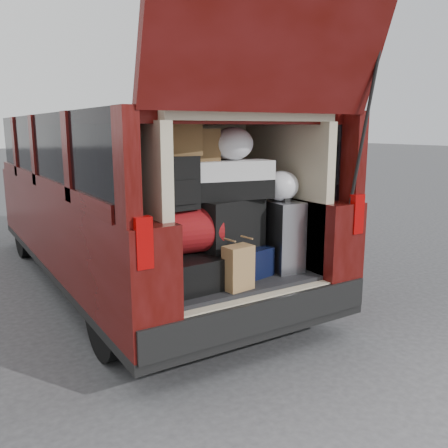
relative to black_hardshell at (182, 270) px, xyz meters
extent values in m
plane|color=#363639|center=(0.39, -0.13, -0.66)|extent=(80.00, 80.00, 0.00)
cylinder|color=black|center=(-0.43, 0.27, -0.34)|extent=(0.24, 0.64, 0.64)
cylinder|color=black|center=(1.21, 0.27, -0.34)|extent=(0.24, 0.64, 0.64)
cylinder|color=black|center=(-0.43, 3.57, -0.34)|extent=(0.24, 0.64, 0.64)
cylinder|color=black|center=(1.21, 3.57, -0.34)|extent=(0.24, 0.64, 0.64)
cube|color=black|center=(0.39, 1.94, -0.40)|extent=(1.90, 4.85, 0.08)
cube|color=#440905|center=(-0.40, 1.94, 0.04)|extent=(0.33, 4.85, 0.80)
cube|color=#440905|center=(1.17, 1.94, 0.04)|extent=(0.33, 4.85, 0.80)
cube|color=#440905|center=(0.39, 1.94, 1.07)|extent=(1.82, 4.46, 0.10)
cube|color=black|center=(-0.49, 1.84, 0.78)|extent=(0.12, 4.25, 0.68)
cube|color=black|center=(1.27, 1.84, 0.78)|extent=(0.12, 4.25, 0.68)
cube|color=black|center=(0.39, -0.42, -0.26)|extent=(1.86, 0.16, 0.22)
cube|color=#990505|center=(-0.47, -0.46, 0.36)|extent=(0.10, 0.06, 0.30)
cube|color=#990505|center=(1.25, -0.46, 0.36)|extent=(0.10, 0.06, 0.30)
cube|color=black|center=(0.39, 0.14, -0.14)|extent=(1.24, 1.05, 0.06)
cube|color=#C0B193|center=(-0.27, 0.14, 0.46)|extent=(0.08, 1.05, 1.15)
cube|color=#C0B193|center=(1.05, 0.14, 0.46)|extent=(0.08, 1.05, 1.15)
cube|color=#C0B193|center=(0.39, 0.70, 0.46)|extent=(1.34, 0.06, 1.15)
cube|color=#C0B193|center=(0.39, 0.14, 1.07)|extent=(1.34, 1.05, 0.06)
cube|color=#440905|center=(0.39, -0.59, 1.60)|extent=(1.75, 0.38, 1.02)
cylinder|color=black|center=(1.23, -0.53, 0.99)|extent=(0.02, 0.90, 0.76)
cube|color=black|center=(0.39, 0.14, -0.39)|extent=(1.24, 1.05, 0.55)
cube|color=black|center=(0.00, 0.00, 0.00)|extent=(0.44, 0.58, 0.23)
cube|color=black|center=(0.45, 0.04, 0.00)|extent=(0.50, 0.57, 0.22)
cube|color=white|center=(0.85, -0.06, 0.16)|extent=(0.25, 0.38, 0.55)
cube|color=#9C7C46|center=(0.29, -0.28, 0.04)|extent=(0.22, 0.15, 0.31)
cube|color=maroon|center=(0.03, 0.03, 0.28)|extent=(0.53, 0.38, 0.33)
cube|color=black|center=(0.41, 0.04, 0.29)|extent=(0.57, 0.40, 0.37)
cube|color=black|center=(-0.01, 0.00, 0.62)|extent=(0.27, 0.17, 0.37)
cube|color=silver|center=(0.43, 0.06, 0.62)|extent=(0.67, 0.42, 0.28)
cube|color=brown|center=(0.04, 0.04, 0.92)|extent=(0.26, 0.23, 0.22)
cube|color=brown|center=(0.22, 0.11, 0.87)|extent=(0.24, 0.20, 0.23)
ellipsoid|color=white|center=(0.46, 0.04, 0.88)|extent=(0.35, 0.33, 0.24)
ellipsoid|color=white|center=(0.85, -0.05, 0.55)|extent=(0.27, 0.26, 0.23)
camera|label=1|loc=(-1.47, -2.90, 0.99)|focal=38.00mm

